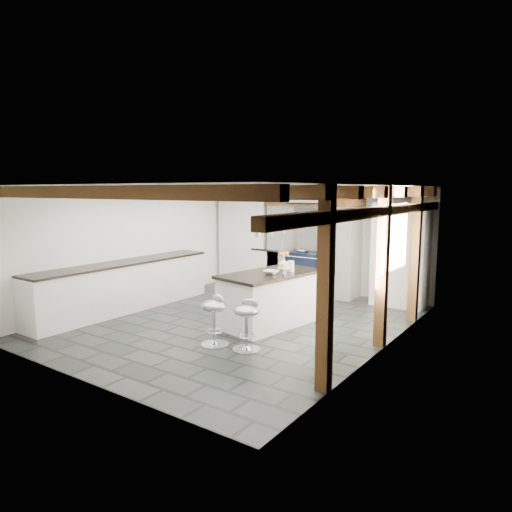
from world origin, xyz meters
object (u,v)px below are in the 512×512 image
Objects in this scene: kitchen_island at (271,298)px; bar_stool_near at (247,319)px; bar_stool_far at (215,314)px; range_cooker at (312,272)px.

bar_stool_near is (0.42, -1.26, 0.00)m from kitchen_island.
kitchen_island is at bearing 106.30° from bar_stool_far.
bar_stool_near is 0.98× the size of bar_stool_far.
range_cooker is 0.52× the size of kitchen_island.
kitchen_island is at bearing -77.61° from range_cooker.
bar_stool_near is at bearing -62.10° from kitchen_island.
kitchen_island is 2.61× the size of bar_stool_near.
bar_stool_far reaches higher than bar_stool_near.
range_cooker is at bearing 116.64° from bar_stool_far.
kitchen_island reaches higher than bar_stool_far.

